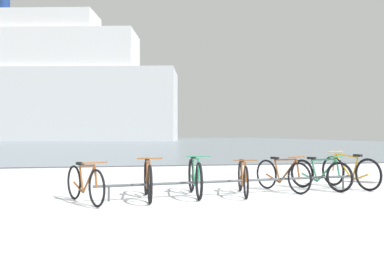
{
  "coord_description": "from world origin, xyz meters",
  "views": [
    {
      "loc": [
        -1.78,
        -5.53,
        1.24
      ],
      "look_at": [
        0.22,
        5.54,
        1.4
      ],
      "focal_mm": 37.94,
      "sensor_mm": 36.0,
      "label": 1
    }
  ],
  "objects_px": {
    "bicycle_3": "(243,178)",
    "bicycle_4": "(282,175)",
    "bicycle_6": "(350,172)",
    "bicycle_5": "(320,174)",
    "ferry_ship": "(41,88)",
    "bicycle_0": "(85,184)",
    "bicycle_2": "(195,177)",
    "bicycle_1": "(148,180)"
  },
  "relations": [
    {
      "from": "bicycle_3",
      "to": "bicycle_4",
      "type": "distance_m",
      "value": 1.02
    },
    {
      "from": "bicycle_4",
      "to": "bicycle_6",
      "type": "xyz_separation_m",
      "value": [
        1.72,
        0.22,
        0.02
      ]
    },
    {
      "from": "bicycle_3",
      "to": "bicycle_5",
      "type": "bearing_deg",
      "value": 11.93
    },
    {
      "from": "bicycle_3",
      "to": "ferry_ship",
      "type": "xyz_separation_m",
      "value": [
        -16.29,
        68.1,
        9.14
      ]
    },
    {
      "from": "bicycle_5",
      "to": "ferry_ship",
      "type": "xyz_separation_m",
      "value": [
        -18.19,
        67.7,
        9.14
      ]
    },
    {
      "from": "bicycle_5",
      "to": "bicycle_0",
      "type": "bearing_deg",
      "value": -170.37
    },
    {
      "from": "bicycle_0",
      "to": "bicycle_6",
      "type": "xyz_separation_m",
      "value": [
        5.77,
        0.98,
        0.03
      ]
    },
    {
      "from": "bicycle_3",
      "to": "bicycle_5",
      "type": "distance_m",
      "value": 1.94
    },
    {
      "from": "bicycle_3",
      "to": "bicycle_6",
      "type": "bearing_deg",
      "value": 11.26
    },
    {
      "from": "bicycle_6",
      "to": "bicycle_2",
      "type": "bearing_deg",
      "value": -172.28
    },
    {
      "from": "ferry_ship",
      "to": "bicycle_4",
      "type": "bearing_deg",
      "value": -75.71
    },
    {
      "from": "bicycle_2",
      "to": "bicycle_6",
      "type": "xyz_separation_m",
      "value": [
        3.68,
        0.5,
        -0.0
      ]
    },
    {
      "from": "bicycle_0",
      "to": "bicycle_5",
      "type": "distance_m",
      "value": 5.04
    },
    {
      "from": "bicycle_5",
      "to": "bicycle_3",
      "type": "bearing_deg",
      "value": -168.07
    },
    {
      "from": "ferry_ship",
      "to": "bicycle_0",
      "type": "bearing_deg",
      "value": -79.09
    },
    {
      "from": "bicycle_2",
      "to": "bicycle_6",
      "type": "relative_size",
      "value": 1.07
    },
    {
      "from": "bicycle_4",
      "to": "ferry_ship",
      "type": "bearing_deg",
      "value": 104.29
    },
    {
      "from": "bicycle_0",
      "to": "ferry_ship",
      "type": "xyz_separation_m",
      "value": [
        -13.22,
        68.54,
        9.14
      ]
    },
    {
      "from": "bicycle_4",
      "to": "ferry_ship",
      "type": "relative_size",
      "value": 0.03
    },
    {
      "from": "bicycle_3",
      "to": "bicycle_6",
      "type": "xyz_separation_m",
      "value": [
        2.69,
        0.54,
        0.03
      ]
    },
    {
      "from": "bicycle_2",
      "to": "bicycle_1",
      "type": "bearing_deg",
      "value": -165.57
    },
    {
      "from": "bicycle_0",
      "to": "bicycle_5",
      "type": "height_order",
      "value": "bicycle_0"
    },
    {
      "from": "bicycle_3",
      "to": "bicycle_4",
      "type": "bearing_deg",
      "value": 17.75
    },
    {
      "from": "bicycle_3",
      "to": "bicycle_5",
      "type": "height_order",
      "value": "bicycle_5"
    },
    {
      "from": "bicycle_4",
      "to": "bicycle_5",
      "type": "bearing_deg",
      "value": 5.5
    },
    {
      "from": "bicycle_0",
      "to": "bicycle_3",
      "type": "bearing_deg",
      "value": 8.19
    },
    {
      "from": "bicycle_1",
      "to": "ferry_ship",
      "type": "height_order",
      "value": "ferry_ship"
    },
    {
      "from": "bicycle_1",
      "to": "ferry_ship",
      "type": "distance_m",
      "value": 70.39
    },
    {
      "from": "bicycle_3",
      "to": "bicycle_0",
      "type": "bearing_deg",
      "value": -171.81
    },
    {
      "from": "bicycle_5",
      "to": "bicycle_6",
      "type": "height_order",
      "value": "bicycle_6"
    },
    {
      "from": "bicycle_6",
      "to": "bicycle_4",
      "type": "bearing_deg",
      "value": -172.55
    },
    {
      "from": "bicycle_0",
      "to": "bicycle_4",
      "type": "relative_size",
      "value": 0.97
    },
    {
      "from": "bicycle_5",
      "to": "bicycle_6",
      "type": "bearing_deg",
      "value": 9.67
    },
    {
      "from": "bicycle_1",
      "to": "bicycle_3",
      "type": "height_order",
      "value": "bicycle_1"
    },
    {
      "from": "bicycle_0",
      "to": "bicycle_1",
      "type": "relative_size",
      "value": 0.85
    },
    {
      "from": "bicycle_3",
      "to": "bicycle_6",
      "type": "height_order",
      "value": "bicycle_6"
    },
    {
      "from": "bicycle_1",
      "to": "bicycle_6",
      "type": "xyz_separation_m",
      "value": [
        4.63,
        0.74,
        0.01
      ]
    },
    {
      "from": "bicycle_2",
      "to": "bicycle_5",
      "type": "height_order",
      "value": "bicycle_2"
    },
    {
      "from": "bicycle_3",
      "to": "bicycle_4",
      "type": "relative_size",
      "value": 1.08
    },
    {
      "from": "bicycle_6",
      "to": "bicycle_0",
      "type": "bearing_deg",
      "value": -170.37
    },
    {
      "from": "bicycle_6",
      "to": "bicycle_5",
      "type": "bearing_deg",
      "value": -170.33
    },
    {
      "from": "bicycle_6",
      "to": "ferry_ship",
      "type": "bearing_deg",
      "value": 105.7
    }
  ]
}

